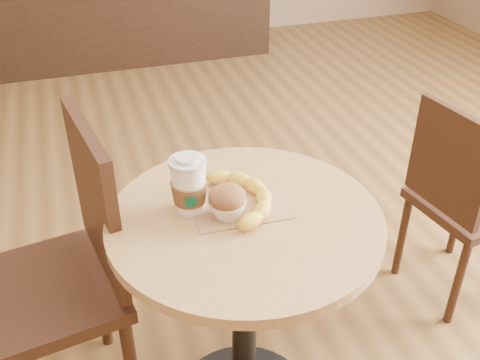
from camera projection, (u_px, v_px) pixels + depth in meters
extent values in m
cylinder|color=black|center=(244.00, 323.00, 1.58)|extent=(0.07, 0.07, 0.72)
cylinder|color=tan|center=(245.00, 221.00, 1.39)|extent=(0.69, 0.69, 0.03)
cube|color=#371F13|center=(42.00, 293.00, 1.55)|extent=(0.48, 0.48, 0.04)
cylinder|color=#371F13|center=(99.00, 294.00, 1.88)|extent=(0.04, 0.04, 0.47)
cube|color=#371F13|center=(96.00, 199.00, 1.48)|extent=(0.09, 0.39, 0.43)
cube|color=#371F13|center=(470.00, 204.00, 2.04)|extent=(0.40, 0.40, 0.03)
cylinder|color=#371F13|center=(459.00, 215.00, 2.31)|extent=(0.03, 0.03, 0.39)
cylinder|color=#371F13|center=(458.00, 281.00, 1.98)|extent=(0.03, 0.03, 0.39)
cylinder|color=#371F13|center=(402.00, 235.00, 2.20)|extent=(0.03, 0.03, 0.39)
cube|color=#371F13|center=(449.00, 162.00, 1.86)|extent=(0.08, 0.33, 0.37)
cube|color=#A67550|center=(239.00, 205.00, 1.41)|extent=(0.25, 0.19, 0.00)
cylinder|color=silver|center=(187.00, 162.00, 1.32)|extent=(0.09, 0.09, 0.01)
cylinder|color=silver|center=(187.00, 158.00, 1.32)|extent=(0.06, 0.06, 0.01)
cylinder|color=#07462E|center=(191.00, 202.00, 1.33)|extent=(0.03, 0.01, 0.03)
ellipsoid|color=brown|center=(227.00, 197.00, 1.34)|extent=(0.09, 0.09, 0.06)
ellipsoid|color=beige|center=(227.00, 190.00, 1.33)|extent=(0.03, 0.03, 0.02)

